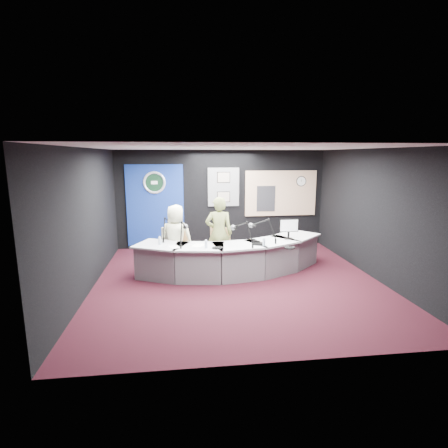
{
  "coord_description": "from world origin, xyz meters",
  "views": [
    {
      "loc": [
        -1.15,
        -7.0,
        2.66
      ],
      "look_at": [
        -0.2,
        0.8,
        1.1
      ],
      "focal_mm": 28.0,
      "sensor_mm": 36.0,
      "label": 1
    }
  ],
  "objects": [
    {
      "name": "boom_mic_d",
      "position": [
        0.63,
        0.41,
        1.05
      ],
      "size": [
        0.6,
        0.52,
        0.6
      ],
      "primitive_type": null,
      "color": "black",
      "rests_on": "broadcast_desk"
    },
    {
      "name": "ground",
      "position": [
        0.0,
        0.0,
        0.0
      ],
      "size": [
        6.0,
        6.0,
        0.0
      ],
      "primitive_type": "plane",
      "color": "black",
      "rests_on": "ground"
    },
    {
      "name": "boom_mic_c",
      "position": [
        0.12,
        0.17,
        1.05
      ],
      "size": [
        0.46,
        0.64,
        0.6
      ],
      "primitive_type": null,
      "color": "black",
      "rests_on": "broadcast_desk"
    },
    {
      "name": "notepad",
      "position": [
        -0.82,
        0.27,
        0.75
      ],
      "size": [
        0.34,
        0.39,
        0.0
      ],
      "primitive_type": "cube",
      "rotation": [
        0.0,
        0.0,
        -0.46
      ],
      "color": "white",
      "rests_on": "broadcast_desk"
    },
    {
      "name": "headphones_near",
      "position": [
        1.06,
        -0.2,
        0.77
      ],
      "size": [
        0.22,
        0.22,
        0.04
      ],
      "primitive_type": "torus",
      "color": "black",
      "rests_on": "broadcast_desk"
    },
    {
      "name": "paper_stack",
      "position": [
        -1.33,
        0.2,
        0.75
      ],
      "size": [
        0.28,
        0.33,
        0.0
      ],
      "primitive_type": "cube",
      "rotation": [
        0.0,
        0.0,
        0.38
      ],
      "color": "white",
      "rests_on": "broadcast_desk"
    },
    {
      "name": "booth_glow",
      "position": [
        1.75,
        2.96,
        1.55
      ],
      "size": [
        2.0,
        0.02,
        1.2
      ],
      "primitive_type": "cube",
      "color": "#D3B585",
      "rests_on": "booth_window_frame"
    },
    {
      "name": "ceiling",
      "position": [
        0.0,
        0.0,
        2.8
      ],
      "size": [
        6.0,
        6.0,
        0.02
      ],
      "primitive_type": "cube",
      "color": "silver",
      "rests_on": "ground"
    },
    {
      "name": "computer_monitor",
      "position": [
        1.28,
        0.61,
        1.07
      ],
      "size": [
        0.43,
        0.03,
        0.29
      ],
      "primitive_type": "cube",
      "rotation": [
        0.0,
        0.0,
        -0.02
      ],
      "color": "black",
      "rests_on": "broadcast_desk"
    },
    {
      "name": "framed_photo_lower",
      "position": [
        0.05,
        2.94,
        1.47
      ],
      "size": [
        0.34,
        0.02,
        0.27
      ],
      "primitive_type": "cube",
      "color": "gray",
      "rests_on": "pinboard"
    },
    {
      "name": "backdrop_panel",
      "position": [
        -1.9,
        2.97,
        1.25
      ],
      "size": [
        1.6,
        0.05,
        2.3
      ],
      "primitive_type": "cube",
      "color": "navy",
      "rests_on": "wall_back"
    },
    {
      "name": "wall_clock",
      "position": [
        2.35,
        2.94,
        1.9
      ],
      "size": [
        0.28,
        0.01,
        0.28
      ],
      "primitive_type": "cylinder",
      "rotation": [
        1.57,
        0.0,
        0.0
      ],
      "color": "white",
      "rests_on": "booth_window_frame"
    },
    {
      "name": "pinboard",
      "position": [
        0.05,
        2.97,
        1.75
      ],
      "size": [
        0.9,
        0.04,
        1.1
      ],
      "primitive_type": "cube",
      "color": "slate",
      "rests_on": "wall_back"
    },
    {
      "name": "seal_center",
      "position": [
        -1.9,
        2.94,
        1.9
      ],
      "size": [
        0.48,
        0.01,
        0.48
      ],
      "primitive_type": "cylinder",
      "rotation": [
        1.57,
        0.0,
        0.0
      ],
      "color": "black",
      "rests_on": "backdrop_panel"
    },
    {
      "name": "water_bottles",
      "position": [
        -0.54,
        0.24,
        0.84
      ],
      "size": [
        2.27,
        0.49,
        0.18
      ],
      "primitive_type": null,
      "color": "silver",
      "rests_on": "broadcast_desk"
    },
    {
      "name": "broadcast_desk",
      "position": [
        -0.05,
        0.55,
        0.38
      ],
      "size": [
        4.5,
        1.9,
        0.75
      ],
      "primitive_type": null,
      "color": "#B4B7B8",
      "rests_on": "ground"
    },
    {
      "name": "equipment_rack",
      "position": [
        1.3,
        2.94,
        1.4
      ],
      "size": [
        0.55,
        0.02,
        0.75
      ],
      "primitive_type": "cube",
      "color": "black",
      "rests_on": "booth_window_frame"
    },
    {
      "name": "wall_back",
      "position": [
        0.0,
        3.0,
        1.4
      ],
      "size": [
        6.0,
        0.02,
        2.8
      ],
      "primitive_type": "cube",
      "color": "black",
      "rests_on": "ground"
    },
    {
      "name": "armchair_left",
      "position": [
        -1.31,
        0.9,
        0.52
      ],
      "size": [
        0.73,
        0.73,
        1.05
      ],
      "primitive_type": null,
      "rotation": [
        0.0,
        0.0,
        -0.29
      ],
      "color": "tan",
      "rests_on": "ground"
    },
    {
      "name": "desk_phone",
      "position": [
        0.48,
        0.17,
        0.78
      ],
      "size": [
        0.25,
        0.23,
        0.05
      ],
      "primitive_type": "cube",
      "rotation": [
        0.0,
        0.0,
        -0.42
      ],
      "color": "black",
      "rests_on": "broadcast_desk"
    },
    {
      "name": "wall_right",
      "position": [
        3.0,
        0.0,
        1.4
      ],
      "size": [
        0.02,
        6.0,
        2.8
      ],
      "primitive_type": "cube",
      "color": "black",
      "rests_on": "ground"
    },
    {
      "name": "agency_seal",
      "position": [
        -1.9,
        2.93,
        1.9
      ],
      "size": [
        0.63,
        0.07,
        0.63
      ],
      "primitive_type": "torus",
      "rotation": [
        1.57,
        0.0,
        0.0
      ],
      "color": "silver",
      "rests_on": "backdrop_panel"
    },
    {
      "name": "framed_photo_upper",
      "position": [
        0.05,
        2.94,
        2.03
      ],
      "size": [
        0.34,
        0.02,
        0.27
      ],
      "primitive_type": "cube",
      "color": "gray",
      "rests_on": "pinboard"
    },
    {
      "name": "booth_window_frame",
      "position": [
        1.75,
        2.97,
        1.55
      ],
      "size": [
        2.12,
        0.06,
        1.32
      ],
      "primitive_type": "cube",
      "color": "tan",
      "rests_on": "wall_back"
    },
    {
      "name": "armchair_right",
      "position": [
        -0.31,
        0.86,
        0.44
      ],
      "size": [
        0.61,
        0.61,
        0.89
      ],
      "primitive_type": null,
      "rotation": [
        0.0,
        0.0,
        -0.26
      ],
      "color": "tan",
      "rests_on": "ground"
    },
    {
      "name": "boom_mic_b",
      "position": [
        -1.14,
        0.37,
        1.05
      ],
      "size": [
        0.23,
        0.73,
        0.6
      ],
      "primitive_type": null,
      "color": "black",
      "rests_on": "broadcast_desk"
    },
    {
      "name": "person_man",
      "position": [
        -1.31,
        0.9,
        0.78
      ],
      "size": [
        0.84,
        0.64,
        1.55
      ],
      "primitive_type": "imported",
      "rotation": [
        0.0,
        0.0,
        2.94
      ],
      "color": "beige",
      "rests_on": "ground"
    },
    {
      "name": "wall_front",
      "position": [
        0.0,
        -3.0,
        1.4
      ],
      "size": [
        6.0,
        0.02,
        2.8
      ],
      "primitive_type": "cube",
      "color": "black",
      "rests_on": "ground"
    },
    {
      "name": "wall_left",
      "position": [
        -3.0,
        0.0,
        1.4
      ],
      "size": [
        0.02,
        6.0,
        2.8
      ],
      "primitive_type": "cube",
      "color": "black",
      "rests_on": "ground"
    },
    {
      "name": "boom_mic_a",
      "position": [
        -1.51,
        0.92,
        1.05
      ],
      "size": [
        0.26,
        0.72,
        0.6
      ],
      "primitive_type": null,
      "color": "black",
      "rests_on": "broadcast_desk"
    },
    {
      "name": "draped_jacket",
      "position": [
        -1.4,
        1.14,
        0.62
      ],
      "size": [
        0.51,
        0.24,
        0.7
      ],
      "primitive_type": "cube",
      "rotation": [
        0.0,
        0.0,
        -0.29
      ],
      "color": "gray",
      "rests_on": "armchair_left"
    },
    {
      "name": "person_woman",
      "position": [
        -0.31,
        0.86,
        0.86
      ],
      "size": [
        0.68,
        0.49,
        1.72
      ],
      "primitive_type": "imported",
      "rotation": [
        0.0,
        0.0,
        3.01
      ],
      "color": "olive",
      "rests_on": "ground"
    },
    {
      "name": "headphones_far",
      "position": [
        -0.44,
        -0.03,
        0.77
      ],
      "size": [
        0.21,
        0.21,
        0.03
      ],
      "primitive_type": "torus",
      "color": "black",
      "rests_on": "broadcast_desk"
    }
  ]
}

